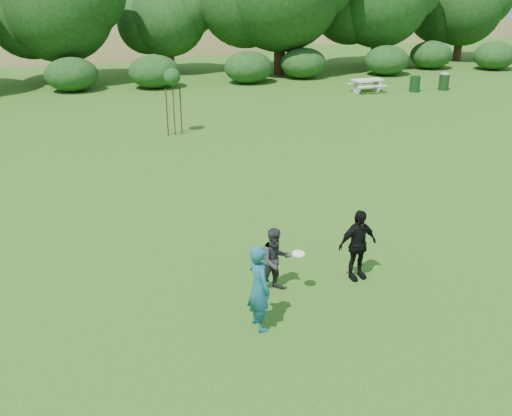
% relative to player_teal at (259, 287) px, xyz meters
% --- Properties ---
extents(ground, '(120.00, 120.00, 0.00)m').
position_rel_player_teal_xyz_m(ground, '(1.06, 0.37, -0.90)').
color(ground, '#19470C').
rests_on(ground, ground).
extents(player_teal, '(0.52, 0.71, 1.80)m').
position_rel_player_teal_xyz_m(player_teal, '(0.00, 0.00, 0.00)').
color(player_teal, '#17556A').
rests_on(player_teal, ground).
extents(player_grey, '(0.78, 0.64, 1.50)m').
position_rel_player_teal_xyz_m(player_grey, '(0.79, 1.21, -0.15)').
color(player_grey, '#2A2A2D').
rests_on(player_grey, ground).
extents(player_black, '(1.03, 0.53, 1.68)m').
position_rel_player_teal_xyz_m(player_black, '(2.75, 1.17, -0.06)').
color(player_black, black).
rests_on(player_black, ground).
extents(trash_can_near, '(0.60, 0.60, 0.90)m').
position_rel_player_teal_xyz_m(trash_can_near, '(16.46, 20.02, -0.45)').
color(trash_can_near, '#153A19').
rests_on(trash_can_near, ground).
extents(frisbee, '(0.27, 0.27, 0.06)m').
position_rel_player_teal_xyz_m(frisbee, '(1.19, 0.90, 0.10)').
color(frisbee, white).
rests_on(frisbee, ground).
extents(sapling, '(0.70, 0.70, 2.85)m').
position_rel_player_teal_xyz_m(sapling, '(1.18, 14.89, 1.52)').
color(sapling, '#3E2B18').
rests_on(sapling, ground).
extents(picnic_table, '(1.80, 1.48, 0.76)m').
position_rel_player_teal_xyz_m(picnic_table, '(13.70, 20.75, -0.38)').
color(picnic_table, silver).
rests_on(picnic_table, ground).
extents(trash_can_lidded, '(0.60, 0.60, 1.05)m').
position_rel_player_teal_xyz_m(trash_can_lidded, '(18.41, 19.93, -0.36)').
color(trash_can_lidded, '#153B17').
rests_on(trash_can_lidded, ground).
extents(hillside, '(150.00, 72.00, 52.00)m').
position_rel_player_teal_xyz_m(hillside, '(0.50, 68.82, -12.87)').
color(hillside, olive).
rests_on(hillside, ground).
extents(tree_row, '(53.92, 10.38, 9.62)m').
position_rel_player_teal_xyz_m(tree_row, '(4.29, 29.06, 3.97)').
color(tree_row, '#3A2616').
rests_on(tree_row, ground).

